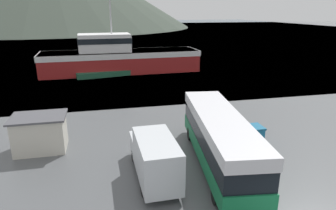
% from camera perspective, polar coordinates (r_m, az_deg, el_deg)
% --- Properties ---
extents(water_surface, '(240.00, 240.00, 0.00)m').
position_cam_1_polar(water_surface, '(147.23, -10.31, 14.04)').
color(water_surface, '#3D5160').
rests_on(water_surface, ground).
extents(tour_bus, '(3.78, 10.78, 3.10)m').
position_cam_1_polar(tour_bus, '(17.74, 9.75, -6.08)').
color(tour_bus, '#146B3D').
rests_on(tour_bus, ground).
extents(delivery_van, '(2.00, 5.92, 2.52)m').
position_cam_1_polar(delivery_van, '(16.33, -2.63, -9.68)').
color(delivery_van, silver).
rests_on(delivery_van, ground).
extents(fishing_boat, '(22.90, 6.87, 10.34)m').
position_cam_1_polar(fishing_boat, '(44.90, -9.41, 8.99)').
color(fishing_boat, maroon).
rests_on(fishing_boat, water_surface).
extents(storage_bin, '(1.08, 1.24, 1.30)m').
position_cam_1_polar(storage_bin, '(21.38, 16.07, -5.48)').
color(storage_bin, teal).
rests_on(storage_bin, ground).
extents(dock_kiosk, '(3.41, 2.53, 2.36)m').
position_cam_1_polar(dock_kiosk, '(21.21, -23.16, -4.91)').
color(dock_kiosk, beige).
rests_on(dock_kiosk, ground).
extents(small_boat, '(8.14, 3.26, 0.73)m').
position_cam_1_polar(small_boat, '(42.43, -11.70, 5.86)').
color(small_boat, '#1E5138').
rests_on(small_boat, water_surface).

